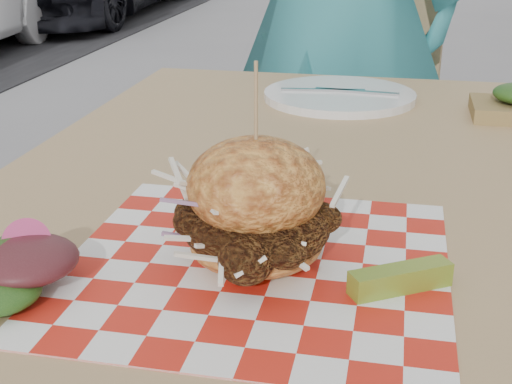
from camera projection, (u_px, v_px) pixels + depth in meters
The scene contains 7 objects.
patio_table at pixel (308, 231), 0.94m from camera, with size 0.80×1.20×0.75m.
patio_chair at pixel (365, 111), 1.95m from camera, with size 0.49×0.49×0.95m.
paper_liner at pixel (256, 264), 0.68m from camera, with size 0.36×0.36×0.00m, color red.
sandwich at pixel (256, 211), 0.66m from camera, with size 0.17×0.17×0.19m.
pickle_spear at pixel (400, 279), 0.63m from camera, with size 0.10×0.02×0.02m, color olive.
side_salad at pixel (3, 270), 0.64m from camera, with size 0.14×0.14×0.05m.
place_setting at pixel (340, 96), 1.27m from camera, with size 0.27×0.27×0.02m.
Camera 1 is at (-0.06, -1.03, 1.07)m, focal length 50.00 mm.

